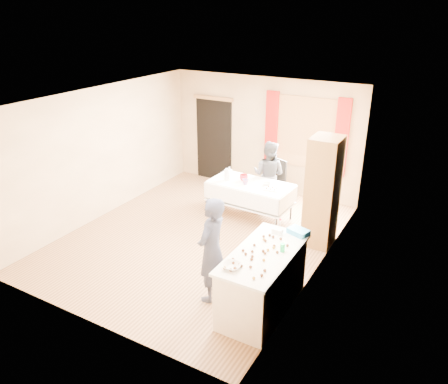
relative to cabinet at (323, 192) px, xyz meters
The scene contains 29 objects.
floor 2.41m from the cabinet, 155.32° to the right, with size 4.50×5.50×0.02m, color #9E7047.
ceiling 2.72m from the cabinet, 155.32° to the right, with size 4.50×5.50×0.02m, color white.
wall_back 2.73m from the cabinet, 137.16° to the left, with size 4.50×0.02×2.60m, color tan.
wall_front 4.19m from the cabinet, 118.44° to the right, with size 4.50×0.02×2.60m, color tan.
wall_left 4.36m from the cabinet, 167.85° to the right, with size 0.02×5.50×2.60m, color tan.
wall_right 1.00m from the cabinet, 73.55° to the right, with size 0.02×5.50×2.60m, color tan.
window_frame 2.12m from the cabinet, 118.74° to the left, with size 1.32×0.06×1.52m, color olive.
window_pane 2.11m from the cabinet, 118.94° to the left, with size 1.20×0.02×1.40m, color white.
curtain_left 2.54m from the cabinet, 135.24° to the left, with size 0.28×0.06×1.65m, color maroon.
curtain_right 1.84m from the cabinet, 96.82° to the left, with size 0.28×0.06×1.65m, color maroon.
doorway 3.76m from the cabinet, 151.11° to the left, with size 0.95×0.04×2.00m, color black.
door_lintel 3.88m from the cabinet, 151.51° to the left, with size 1.05×0.06×0.08m, color olive.
cabinet is the anchor object (origin of this frame).
counter 2.29m from the cabinet, 92.58° to the right, with size 0.77×1.63×0.91m.
party_table 1.68m from the cabinet, 168.62° to the left, with size 1.70×0.92×0.75m.
chair 1.99m from the cabinet, 139.88° to the left, with size 0.52×0.52×0.97m.
girl 2.52m from the cabinet, 109.74° to the right, with size 0.40×0.59×1.60m, color #25283E.
woman 1.76m from the cabinet, 146.42° to the left, with size 0.72×0.57×1.46m, color black.
soda_can 2.08m from the cabinet, 87.00° to the right, with size 0.07×0.07×0.12m, color #129C43.
mixing_bowl 2.79m from the cabinet, 96.17° to the right, with size 0.26×0.26×0.06m, color white.
foam_block 1.65m from the cabinet, 95.27° to the right, with size 0.15×0.10×0.08m, color white.
blue_basket 1.51m from the cabinet, 85.38° to the right, with size 0.30×0.20×0.08m, color #2B93D4.
pitcher 2.05m from the cabinet, behind, with size 0.11×0.11×0.22m, color silver.
cup_red 1.78m from the cabinet, 168.28° to the left, with size 0.18×0.18×0.13m, color red.
cup_rainbow 1.63m from the cabinet, behind, with size 0.13×0.13×0.11m, color red.
small_bowl 1.30m from the cabinet, 163.13° to the left, with size 0.17×0.17×0.05m, color white.
pastry_tray 1.10m from the cabinet, 169.17° to the left, with size 0.28×0.20×0.02m, color white.
bottle 2.20m from the cabinet, 166.65° to the left, with size 0.10×0.10×0.18m, color white.
cake_balls 2.38m from the cabinet, 93.67° to the right, with size 0.53×1.14×0.04m.
Camera 1 is at (3.94, -6.04, 4.00)m, focal length 35.00 mm.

